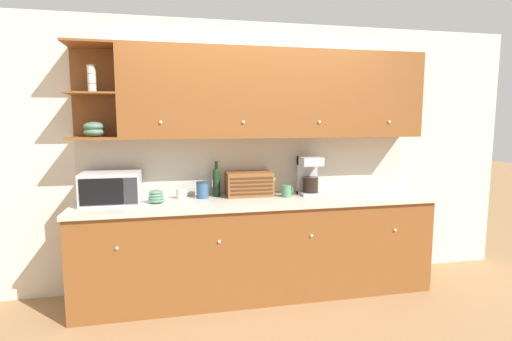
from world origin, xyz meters
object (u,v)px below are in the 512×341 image
bread_box (249,184)px  coffee_maker (309,175)px  mug_blue_second (181,194)px  wine_bottle (216,181)px  bowl_stack_on_counter (156,197)px  mug (287,191)px  microwave (111,188)px  storage_canister (202,190)px

bread_box → coffee_maker: coffee_maker is taller
mug_blue_second → wine_bottle: bearing=7.6°
wine_bottle → bowl_stack_on_counter: bearing=-160.5°
wine_bottle → mug: size_ratio=3.11×
mug_blue_second → microwave: bearing=-170.4°
mug_blue_second → bread_box: 0.66m
storage_canister → bread_box: bread_box is taller
bowl_stack_on_counter → coffee_maker: 1.48m
bread_box → coffee_maker: bearing=-6.0°
storage_canister → bread_box: (0.45, 0.02, 0.04)m
microwave → coffee_maker: size_ratio=1.33×
microwave → mug: (1.60, -0.03, -0.09)m
mug → microwave: bearing=178.9°
bread_box → coffee_maker: 0.60m
storage_canister → bowl_stack_on_counter: bearing=-162.6°
microwave → wine_bottle: (0.94, 0.15, 0.01)m
bowl_stack_on_counter → coffee_maker: bearing=3.4°
mug → storage_canister: bearing=172.1°
microwave → bowl_stack_on_counter: bearing=-7.8°
storage_canister → wine_bottle: size_ratio=0.46×
microwave → storage_canister: 0.81m
storage_canister → bread_box: size_ratio=0.35×
bread_box → mug: (0.34, -0.13, -0.06)m
wine_bottle → bread_box: wine_bottle is taller
microwave → mug_blue_second: 0.62m
bowl_stack_on_counter → wine_bottle: wine_bottle is taller
wine_bottle → mug: (0.66, -0.18, -0.10)m
storage_canister → wine_bottle: 0.17m
bread_box → mug: bearing=-20.6°
bowl_stack_on_counter → bread_box: 0.89m
mug → coffee_maker: (0.25, 0.07, 0.14)m
bread_box → mug: 0.37m
mug → coffee_maker: size_ratio=0.29×
bowl_stack_on_counter → coffee_maker: (1.47, 0.09, 0.14)m
microwave → mug_blue_second: size_ratio=4.92×
mug → coffee_maker: 0.29m
microwave → bread_box: 1.26m
storage_canister → wine_bottle: bearing=25.4°
mug_blue_second → storage_canister: 0.20m
mug → bread_box: bearing=159.4°
coffee_maker → mug_blue_second: bearing=177.0°
microwave → bread_box: size_ratio=1.12×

